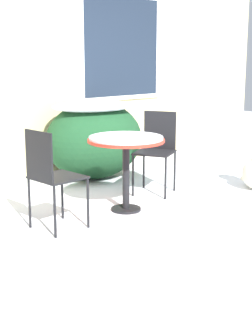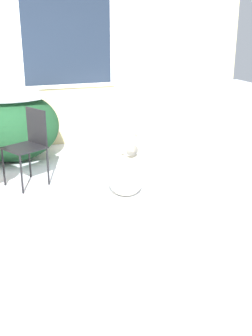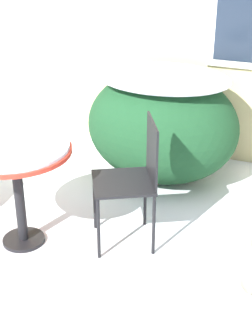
{
  "view_description": "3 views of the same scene",
  "coord_description": "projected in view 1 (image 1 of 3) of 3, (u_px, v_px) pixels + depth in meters",
  "views": [
    {
      "loc": [
        -4.06,
        -3.66,
        1.62
      ],
      "look_at": [
        -0.67,
        0.21,
        0.45
      ],
      "focal_mm": 55.0,
      "sensor_mm": 36.0,
      "label": 1
    },
    {
      "loc": [
        -0.43,
        -4.56,
        1.98
      ],
      "look_at": [
        1.09,
        -0.21,
        0.34
      ],
      "focal_mm": 45.0,
      "sensor_mm": 36.0,
      "label": 2
    },
    {
      "loc": [
        1.19,
        -2.47,
        2.21
      ],
      "look_at": [
        0.0,
        0.6,
        0.55
      ],
      "focal_mm": 55.0,
      "sensor_mm": 36.0,
      "label": 3
    }
  ],
  "objects": [
    {
      "name": "ground_plane",
      "position": [
        184.0,
        203.0,
        5.65
      ],
      "size": [
        16.0,
        16.0,
        0.0
      ],
      "primitive_type": "plane",
      "color": "white"
    },
    {
      "name": "shrub_left",
      "position": [
        95.0,
        137.0,
        6.66
      ],
      "size": [
        1.35,
        1.06,
        1.0
      ],
      "color": "#194223",
      "rests_on": "ground_plane"
    },
    {
      "name": "patio_chair_near_table",
      "position": [
        156.0,
        147.0,
        5.98
      ],
      "size": [
        0.57,
        0.57,
        0.94
      ],
      "rotation": [
        0.0,
        0.0,
        -1.08
      ],
      "color": "black",
      "rests_on": "ground_plane"
    },
    {
      "name": "patio_chair_far_side",
      "position": [
        51.0,
        174.0,
        4.68
      ],
      "size": [
        0.45,
        0.45,
        0.94
      ],
      "rotation": [
        0.0,
        0.0,
        1.64
      ],
      "color": "black",
      "rests_on": "ground_plane"
    },
    {
      "name": "patio_table",
      "position": [
        126.0,
        147.0,
        5.24
      ],
      "size": [
        0.79,
        0.79,
        0.78
      ],
      "color": "black",
      "rests_on": "ground_plane"
    },
    {
      "name": "house_wall",
      "position": [
        71.0,
        72.0,
        7.02
      ],
      "size": [
        8.0,
        0.1,
        2.65
      ],
      "color": "#D1BC84",
      "rests_on": "ground_plane"
    }
  ]
}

